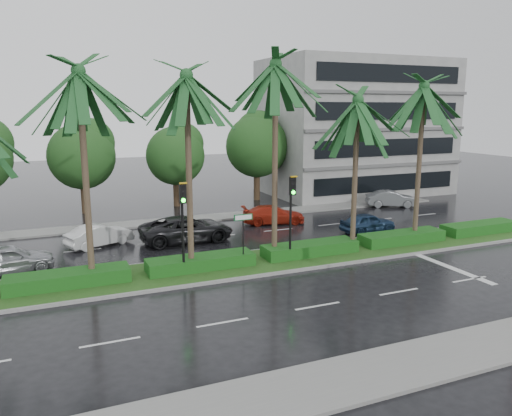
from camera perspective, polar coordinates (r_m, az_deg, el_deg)
name	(u,v)px	position (r m, az deg, el deg)	size (l,w,h in m)	color
ground	(266,269)	(24.53, 1.16, -7.02)	(120.00, 120.00, 0.00)	black
near_sidewalk	(404,366)	(16.49, 16.54, -16.88)	(40.00, 2.40, 0.12)	slate
far_sidewalk	(196,219)	(35.41, -6.83, -1.24)	(40.00, 2.00, 0.12)	slate
median	(258,262)	(25.38, 0.23, -6.20)	(36.00, 4.00, 0.15)	gray
hedge	(258,255)	(25.27, 0.23, -5.40)	(35.20, 1.40, 0.60)	#154313
lane_markings	(324,264)	(25.52, 7.83, -6.38)	(34.00, 13.06, 0.01)	silver
palm_row	(233,98)	(23.75, -2.60, 12.45)	(26.30, 4.20, 10.48)	#473829
signal_median_left	(183,215)	(22.73, -8.36, -0.80)	(0.34, 0.42, 4.36)	black
signal_median_right	(292,206)	(24.66, 4.09, 0.25)	(0.34, 0.42, 4.36)	black
street_sign	(243,227)	(24.00, -1.47, -2.17)	(0.95, 0.09, 2.60)	black
bg_trees	(183,147)	(40.26, -8.30, 6.88)	(33.11, 5.24, 7.57)	#382D19
building	(354,127)	(47.41, 11.18, 9.05)	(16.00, 10.00, 12.00)	gray
car_silver	(8,259)	(26.55, -26.45, -5.25)	(4.07, 1.64, 1.39)	#A3A4AB
car_white	(99,235)	(29.82, -17.46, -2.98)	(3.77, 1.32, 1.24)	silver
car_darkgrey	(187,229)	(29.58, -7.93, -2.39)	(5.46, 2.52, 1.52)	black
car_red	(273,215)	(33.92, 1.99, -0.76)	(4.27, 1.74, 1.24)	#A32111
car_blue	(368,222)	(32.37, 12.64, -1.63)	(3.61, 1.45, 1.23)	navy
car_grey	(391,199)	(41.09, 15.20, 1.02)	(3.92, 1.37, 1.29)	slate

